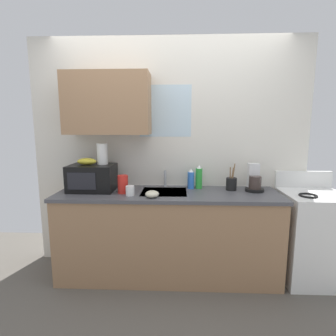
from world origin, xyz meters
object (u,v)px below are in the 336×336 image
object	(u,v)px
utensil_crock	(231,184)
paper_towel_roll	(102,154)
mug_white	(130,191)
stove_range	(311,236)
microwave	(92,178)
banana_bunch	(87,161)
coffee_maker	(254,181)
small_bowl	(152,194)
cereal_canister	(123,184)
dish_soap_bottle_blue	(191,179)
dish_soap_bottle_green	(199,177)

from	to	relation	value
utensil_crock	paper_towel_roll	bearing A→B (deg)	-179.16
paper_towel_roll	mug_white	size ratio (longest dim) A/B	2.32
stove_range	microwave	distance (m)	2.33
banana_bunch	coffee_maker	distance (m)	1.74
microwave	mug_white	bearing A→B (deg)	-23.72
paper_towel_roll	small_bowl	world-z (taller)	paper_towel_roll
cereal_canister	paper_towel_roll	bearing A→B (deg)	147.99
banana_bunch	utensil_crock	world-z (taller)	banana_bunch
stove_range	dish_soap_bottle_blue	bearing A→B (deg)	172.31
stove_range	utensil_crock	size ratio (longest dim) A/B	3.84
cereal_canister	utensil_crock	bearing A→B (deg)	8.70
coffee_maker	dish_soap_bottle_green	distance (m)	0.57
coffee_maker	banana_bunch	bearing A→B (deg)	-178.07
microwave	dish_soap_bottle_green	distance (m)	1.12
cereal_canister	mug_white	distance (m)	0.13
microwave	dish_soap_bottle_green	world-z (taller)	microwave
paper_towel_roll	dish_soap_bottle_green	xyz separation A→B (m)	(1.01, 0.08, -0.26)
banana_bunch	cereal_canister	size ratio (longest dim) A/B	1.11
stove_range	dish_soap_bottle_green	distance (m)	1.29
dish_soap_bottle_green	coffee_maker	bearing A→B (deg)	-7.29
paper_towel_roll	mug_white	xyz separation A→B (m)	(0.33, -0.24, -0.33)
dish_soap_bottle_green	utensil_crock	size ratio (longest dim) A/B	0.90
coffee_maker	dish_soap_bottle_blue	bearing A→B (deg)	174.62
coffee_maker	cereal_canister	bearing A→B (deg)	-173.26
microwave	small_bowl	size ratio (longest dim) A/B	3.54
stove_range	cereal_canister	bearing A→B (deg)	-178.40
dish_soap_bottle_green	mug_white	xyz separation A→B (m)	(-0.69, -0.32, -0.07)
banana_bunch	cereal_canister	world-z (taller)	banana_bunch
mug_white	small_bowl	xyz separation A→B (m)	(0.22, -0.06, -0.02)
cereal_canister	mug_white	world-z (taller)	cereal_canister
stove_range	mug_white	distance (m)	1.90
coffee_maker	small_bowl	world-z (taller)	coffee_maker
stove_range	banana_bunch	size ratio (longest dim) A/B	5.40
microwave	dish_soap_bottle_green	size ratio (longest dim) A/B	1.81
small_bowl	cereal_canister	bearing A→B (deg)	154.06
stove_range	utensil_crock	xyz separation A→B (m)	(-0.81, 0.12, 0.51)
microwave	small_bowl	distance (m)	0.70
stove_range	coffee_maker	size ratio (longest dim) A/B	3.86
paper_towel_roll	mug_white	distance (m)	0.53
banana_bunch	dish_soap_bottle_green	distance (m)	1.19
banana_bunch	dish_soap_bottle_blue	xyz separation A→B (m)	(1.08, 0.12, -0.20)
dish_soap_bottle_green	mug_white	size ratio (longest dim) A/B	2.67
stove_range	dish_soap_bottle_green	size ratio (longest dim) A/B	4.25
microwave	small_bowl	xyz separation A→B (m)	(0.65, -0.25, -0.10)
cereal_canister	mug_white	size ratio (longest dim) A/B	1.90
paper_towel_roll	cereal_canister	size ratio (longest dim) A/B	1.22
stove_range	cereal_canister	xyz separation A→B (m)	(-1.92, -0.05, 0.53)
banana_bunch	stove_range	bearing A→B (deg)	-1.15
paper_towel_roll	coffee_maker	distance (m)	1.60
dish_soap_bottle_blue	small_bowl	distance (m)	0.53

